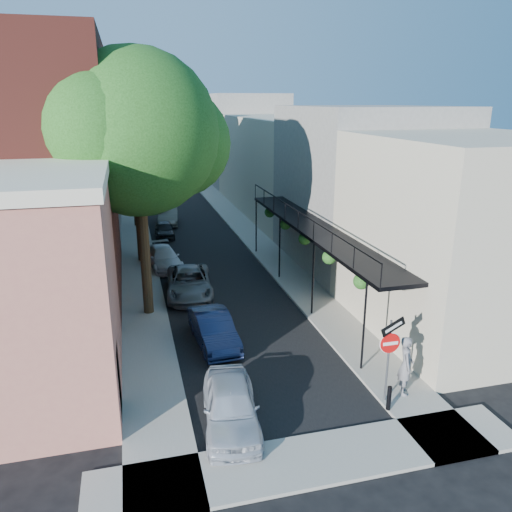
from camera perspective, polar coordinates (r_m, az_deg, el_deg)
ground at (r=15.32m, az=5.27°, el=-20.04°), size 160.00×160.00×0.00m
road_surface at (r=42.64m, az=-8.38°, el=4.59°), size 6.00×64.00×0.01m
sidewalk_left at (r=42.41m, az=-13.77°, el=4.28°), size 2.00×64.00×0.12m
sidewalk_right at (r=43.22m, az=-3.09°, el=4.99°), size 2.00×64.00×0.12m
sidewalk_cross at (r=14.55m, az=6.70°, el=-22.12°), size 12.00×2.00×0.12m
buildings_left at (r=40.70m, az=-21.80°, el=10.00°), size 10.10×59.10×12.00m
buildings_right at (r=43.27m, az=3.57°, el=10.86°), size 9.80×55.00×10.00m
sign_post at (r=16.16m, az=15.06°, el=-9.93°), size 0.89×0.17×2.99m
bollard at (r=16.48m, az=14.96°, el=-15.42°), size 0.14×0.14×0.80m
oak_near at (r=21.72m, az=-12.31°, el=13.26°), size 7.48×6.80×11.42m
oak_mid at (r=29.72m, az=-13.06°, el=12.61°), size 6.60×6.00×10.20m
oak_far at (r=38.69m, az=-13.57°, el=15.36°), size 7.70×7.00×11.90m
parked_car_a at (r=15.37m, az=-2.91°, el=-16.73°), size 2.07×4.13×1.35m
parked_car_b at (r=19.98m, az=-4.87°, el=-8.35°), size 1.63×3.97×1.28m
parked_car_c at (r=24.98m, az=-7.63°, el=-3.03°), size 2.59×4.88×1.31m
parked_car_d at (r=29.34m, az=-10.50°, el=-0.19°), size 2.15×4.24×1.18m
parked_car_e at (r=35.89m, az=-10.42°, el=2.98°), size 1.41×3.30×1.11m
parked_car_f at (r=39.84m, az=-10.00°, el=4.63°), size 1.92×4.37×1.40m
pedestrian at (r=17.15m, az=16.76°, el=-11.88°), size 0.73×0.86×2.00m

